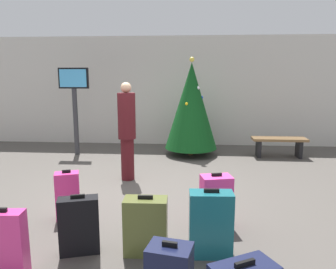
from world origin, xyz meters
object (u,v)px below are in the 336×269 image
suitcase_3 (79,225)px  suitcase_7 (68,196)px  traveller_0 (127,129)px  suitcase_6 (211,224)px  suitcase_4 (216,201)px  flight_info_kiosk (74,97)px  suitcase_0 (2,244)px  holiday_tree (191,106)px  suitcase_2 (146,226)px  waiting_bench (279,143)px

suitcase_3 → suitcase_7: size_ratio=0.98×
traveller_0 → suitcase_6: 3.03m
traveller_0 → suitcase_4: traveller_0 is taller
flight_info_kiosk → suitcase_6: 5.59m
flight_info_kiosk → suitcase_3: flight_info_kiosk is taller
suitcase_0 → suitcase_6: suitcase_6 is taller
suitcase_3 → suitcase_7: bearing=118.4°
suitcase_6 → suitcase_7: size_ratio=1.10×
holiday_tree → suitcase_4: (0.36, -3.92, -0.89)m
suitcase_2 → suitcase_3: suitcase_3 is taller
suitcase_3 → suitcase_4: size_ratio=0.94×
suitcase_2 → suitcase_7: size_ratio=0.97×
suitcase_6 → suitcase_7: suitcase_6 is taller
suitcase_6 → suitcase_7: (-1.93, 0.81, -0.04)m
waiting_bench → flight_info_kiosk: bearing=-179.0°
flight_info_kiosk → suitcase_3: 4.99m
suitcase_0 → suitcase_3: size_ratio=1.05×
traveller_0 → suitcase_3: bearing=-90.4°
traveller_0 → suitcase_3: size_ratio=2.69×
traveller_0 → suitcase_7: (-0.49, -1.78, -0.65)m
holiday_tree → flight_info_kiosk: (-2.89, -0.13, 0.22)m
suitcase_4 → suitcase_2: bearing=-138.6°
suitcase_0 → suitcase_7: 1.36m
suitcase_2 → suitcase_3: size_ratio=0.99×
suitcase_2 → suitcase_6: 0.72m
suitcase_4 → suitcase_6: bearing=-98.4°
waiting_bench → suitcase_0: size_ratio=1.79×
suitcase_3 → suitcase_4: suitcase_4 is taller
suitcase_2 → suitcase_6: (0.72, 0.01, 0.05)m
suitcase_3 → suitcase_4: bearing=26.2°
waiting_bench → traveller_0: 3.94m
traveller_0 → flight_info_kiosk: bearing=131.5°
traveller_0 → suitcase_6: traveller_0 is taller
suitcase_3 → suitcase_6: 1.47m
waiting_bench → suitcase_6: (-1.90, -4.58, 0.02)m
holiday_tree → suitcase_0: (-1.82, -5.18, -0.90)m
holiday_tree → suitcase_3: holiday_tree is taller
traveller_0 → suitcase_4: size_ratio=2.53×
flight_info_kiosk → suitcase_0: size_ratio=2.99×
holiday_tree → suitcase_0: 5.56m
suitcase_2 → flight_info_kiosk: bearing=118.2°
waiting_bench → suitcase_7: size_ratio=1.84×
flight_info_kiosk → suitcase_3: bearing=-69.8°
suitcase_0 → suitcase_4: 2.52m
flight_info_kiosk → waiting_bench: flight_info_kiosk is taller
flight_info_kiosk → suitcase_3: (1.67, -4.56, -1.13)m
suitcase_6 → suitcase_7: 2.10m
flight_info_kiosk → waiting_bench: bearing=1.0°
suitcase_0 → suitcase_4: suitcase_4 is taller
waiting_bench → suitcase_4: bearing=-114.8°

